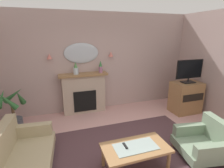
{
  "coord_description": "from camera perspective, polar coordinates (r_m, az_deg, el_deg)",
  "views": [
    {
      "loc": [
        -1.25,
        -2.38,
        2.23
      ],
      "look_at": [
        0.01,
        1.38,
        1.09
      ],
      "focal_mm": 28.0,
      "sensor_mm": 36.0,
      "label": 1
    }
  ],
  "objects": [
    {
      "name": "fireplace",
      "position": [
        5.12,
        -9.1,
        -3.04
      ],
      "size": [
        1.36,
        0.36,
        1.16
      ],
      "color": "tan",
      "rests_on": "ground"
    },
    {
      "name": "tv_cabinet",
      "position": [
        5.53,
        22.9,
        -4.01
      ],
      "size": [
        0.8,
        0.57,
        0.9
      ],
      "color": "olive",
      "rests_on": "ground"
    },
    {
      "name": "floor",
      "position": [
        3.53,
        7.71,
        -24.41
      ],
      "size": [
        6.7,
        6.15,
        0.1
      ],
      "primitive_type": "cube",
      "color": "#C6938E",
      "rests_on": "ground"
    },
    {
      "name": "wall_sconce_left",
      "position": [
        4.91,
        -19.79,
        8.48
      ],
      "size": [
        0.14,
        0.14,
        0.14
      ],
      "primitive_type": "cone",
      "color": "#D17066"
    },
    {
      "name": "mantel_vase_centre",
      "position": [
        5.0,
        -3.75,
        5.58
      ],
      "size": [
        0.11,
        0.11,
        0.34
      ],
      "color": "#9E6084",
      "rests_on": "fireplace"
    },
    {
      "name": "wall_sconce_right",
      "position": [
        5.16,
        -0.36,
        9.75
      ],
      "size": [
        0.14,
        0.14,
        0.14
      ],
      "primitive_type": "cone",
      "color": "#D17066"
    },
    {
      "name": "coffee_table",
      "position": [
        3.11,
        7.7,
        -20.49
      ],
      "size": [
        1.1,
        0.6,
        0.45
      ],
      "color": "olive",
      "rests_on": "ground"
    },
    {
      "name": "tv_flatscreen",
      "position": [
        5.31,
        23.97,
        4.02
      ],
      "size": [
        0.84,
        0.24,
        0.65
      ],
      "color": "black",
      "rests_on": "tv_cabinet"
    },
    {
      "name": "tv_remote",
      "position": [
        3.06,
        4.31,
        -19.5
      ],
      "size": [
        0.04,
        0.16,
        0.02
      ],
      "primitive_type": "cube",
      "color": "black",
      "rests_on": "coffee_table"
    },
    {
      "name": "floral_couch",
      "position": [
        3.33,
        -29.09,
        -21.22
      ],
      "size": [
        1.01,
        1.78,
        0.76
      ],
      "color": "tan",
      "rests_on": "ground"
    },
    {
      "name": "mantel_vase_right",
      "position": [
        4.88,
        -11.75,
        4.8
      ],
      "size": [
        0.14,
        0.14,
        0.34
      ],
      "color": "silver",
      "rests_on": "fireplace"
    },
    {
      "name": "patterned_rug",
      "position": [
        3.63,
        6.25,
        -21.85
      ],
      "size": [
        3.2,
        2.4,
        0.01
      ],
      "primitive_type": "cube",
      "color": "#4C3338",
      "rests_on": "ground"
    },
    {
      "name": "wall_mirror",
      "position": [
        5.01,
        -9.97,
        9.89
      ],
      "size": [
        0.96,
        0.06,
        0.56
      ],
      "primitive_type": "ellipsoid",
      "color": "#B2BCC6"
    },
    {
      "name": "armchair_by_coffee_table",
      "position": [
        3.84,
        28.3,
        -16.17
      ],
      "size": [
        0.94,
        0.93,
        0.71
      ],
      "color": "gray",
      "rests_on": "ground"
    },
    {
      "name": "potted_plant_corner_palm",
      "position": [
        4.71,
        -29.56,
        -8.03
      ],
      "size": [
        0.58,
        0.56,
        1.06
      ],
      "color": "#474C56",
      "rests_on": "ground"
    },
    {
      "name": "wall_back",
      "position": [
        5.22,
        -4.48,
        7.08
      ],
      "size": [
        6.7,
        0.1,
        2.83
      ],
      "primitive_type": "cube",
      "color": "#B29993",
      "rests_on": "ground"
    }
  ]
}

